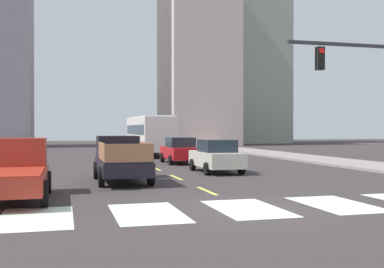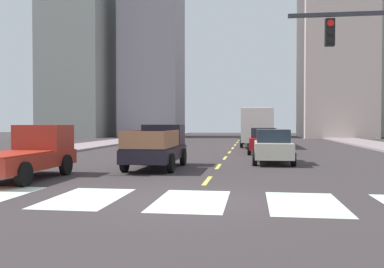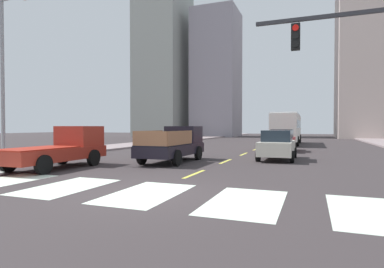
# 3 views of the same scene
# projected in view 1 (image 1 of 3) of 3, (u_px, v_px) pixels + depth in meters

# --- Properties ---
(ground_plane) EXTENTS (160.00, 160.00, 0.00)m
(ground_plane) POSITION_uv_depth(u_px,v_px,m) (247.00, 208.00, 13.66)
(ground_plane) COLOR #373032
(sidewalk_right) EXTENTS (3.99, 110.00, 0.15)m
(sidewalk_right) POSITION_uv_depth(u_px,v_px,m) (318.00, 159.00, 34.30)
(sidewalk_right) COLOR gray
(sidewalk_right) RESTS_ON ground
(crosswalk_stripe_1) EXTENTS (1.85, 3.35, 0.01)m
(crosswalk_stripe_1) POSITION_uv_depth(u_px,v_px,m) (36.00, 218.00, 12.17)
(crosswalk_stripe_1) COLOR silver
(crosswalk_stripe_1) RESTS_ON ground
(crosswalk_stripe_2) EXTENTS (1.85, 3.35, 0.01)m
(crosswalk_stripe_2) POSITION_uv_depth(u_px,v_px,m) (147.00, 213.00, 12.91)
(crosswalk_stripe_2) COLOR silver
(crosswalk_stripe_2) RESTS_ON ground
(crosswalk_stripe_3) EXTENTS (1.85, 3.35, 0.01)m
(crosswalk_stripe_3) POSITION_uv_depth(u_px,v_px,m) (247.00, 208.00, 13.66)
(crosswalk_stripe_3) COLOR silver
(crosswalk_stripe_3) RESTS_ON ground
(crosswalk_stripe_4) EXTENTS (1.85, 3.35, 0.01)m
(crosswalk_stripe_4) POSITION_uv_depth(u_px,v_px,m) (336.00, 204.00, 14.40)
(crosswalk_stripe_4) COLOR silver
(crosswalk_stripe_4) RESTS_ON ground
(lane_dash_0) EXTENTS (0.16, 2.40, 0.01)m
(lane_dash_0) POSITION_uv_depth(u_px,v_px,m) (207.00, 191.00, 17.52)
(lane_dash_0) COLOR #DFD64A
(lane_dash_0) RESTS_ON ground
(lane_dash_1) EXTENTS (0.16, 2.40, 0.01)m
(lane_dash_1) POSITION_uv_depth(u_px,v_px,m) (176.00, 177.00, 22.35)
(lane_dash_1) COLOR #DFD64A
(lane_dash_1) RESTS_ON ground
(lane_dash_2) EXTENTS (0.16, 2.40, 0.01)m
(lane_dash_2) POSITION_uv_depth(u_px,v_px,m) (156.00, 169.00, 27.18)
(lane_dash_2) COLOR #DFD64A
(lane_dash_2) RESTS_ON ground
(lane_dash_3) EXTENTS (0.16, 2.40, 0.01)m
(lane_dash_3) POSITION_uv_depth(u_px,v_px,m) (143.00, 163.00, 32.01)
(lane_dash_3) COLOR #DFD64A
(lane_dash_3) RESTS_ON ground
(lane_dash_4) EXTENTS (0.16, 2.40, 0.01)m
(lane_dash_4) POSITION_uv_depth(u_px,v_px,m) (132.00, 158.00, 36.84)
(lane_dash_4) COLOR #DFD64A
(lane_dash_4) RESTS_ON ground
(lane_dash_5) EXTENTS (0.16, 2.40, 0.01)m
(lane_dash_5) POSITION_uv_depth(u_px,v_px,m) (125.00, 155.00, 41.67)
(lane_dash_5) COLOR #DFD64A
(lane_dash_5) RESTS_ON ground
(lane_dash_6) EXTENTS (0.16, 2.40, 0.01)m
(lane_dash_6) POSITION_uv_depth(u_px,v_px,m) (118.00, 152.00, 46.50)
(lane_dash_6) COLOR #DFD64A
(lane_dash_6) RESTS_ON ground
(lane_dash_7) EXTENTS (0.16, 2.40, 0.01)m
(lane_dash_7) POSITION_uv_depth(u_px,v_px,m) (113.00, 150.00, 51.33)
(lane_dash_7) COLOR #DFD64A
(lane_dash_7) RESTS_ON ground
(pickup_stakebed) EXTENTS (2.18, 5.20, 1.96)m
(pickup_stakebed) POSITION_uv_depth(u_px,v_px,m) (121.00, 160.00, 20.82)
(pickup_stakebed) COLOR black
(pickup_stakebed) RESTS_ON ground
(pickup_dark) EXTENTS (2.18, 5.20, 1.96)m
(pickup_dark) POSITION_uv_depth(u_px,v_px,m) (15.00, 171.00, 15.57)
(pickup_dark) COLOR maroon
(pickup_dark) RESTS_ON ground
(city_bus) EXTENTS (2.72, 10.80, 3.32)m
(city_bus) POSITION_uv_depth(u_px,v_px,m) (149.00, 133.00, 40.79)
(city_bus) COLOR silver
(city_bus) RESTS_ON ground
(sedan_near_left) EXTENTS (2.02, 4.40, 1.72)m
(sedan_near_left) POSITION_uv_depth(u_px,v_px,m) (216.00, 156.00, 24.88)
(sedan_near_left) COLOR beige
(sedan_near_left) RESTS_ON ground
(sedan_near_right) EXTENTS (2.02, 4.40, 1.72)m
(sedan_near_right) POSITION_uv_depth(u_px,v_px,m) (180.00, 150.00, 31.42)
(sedan_near_right) COLOR red
(sedan_near_right) RESTS_ON ground
(block_mid_left) EXTENTS (11.02, 10.39, 28.38)m
(block_mid_left) POSITION_uv_depth(u_px,v_px,m) (248.00, 55.00, 77.12)
(block_mid_left) COLOR #959C8E
(block_mid_left) RESTS_ON ground
(block_low_left) EXTENTS (9.38, 11.65, 25.69)m
(block_low_left) POSITION_uv_depth(u_px,v_px,m) (197.00, 54.00, 67.23)
(block_low_left) COLOR beige
(block_low_left) RESTS_ON ground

